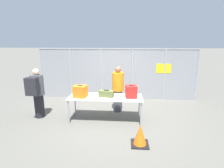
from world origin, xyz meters
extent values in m
plane|color=#605E56|center=(0.00, 0.00, 0.00)|extent=(120.00, 120.00, 0.00)
cylinder|color=#9EA0A5|center=(-3.38, 2.24, 1.10)|extent=(0.07, 0.07, 2.21)
cylinder|color=#9EA0A5|center=(-2.03, 2.24, 1.10)|extent=(0.07, 0.07, 2.21)
cylinder|color=#9EA0A5|center=(-0.68, 2.24, 1.10)|extent=(0.07, 0.07, 2.21)
cylinder|color=#9EA0A5|center=(0.68, 2.24, 1.10)|extent=(0.07, 0.07, 2.21)
cylinder|color=#9EA0A5|center=(2.03, 2.24, 1.10)|extent=(0.07, 0.07, 2.21)
cylinder|color=#9EA0A5|center=(3.38, 2.24, 1.10)|extent=(0.07, 0.07, 2.21)
cube|color=gray|center=(0.00, 2.24, 1.10)|extent=(6.75, 0.01, 2.21)
cube|color=#9EA0A5|center=(0.00, 2.24, 2.18)|extent=(6.75, 0.04, 0.04)
cube|color=yellow|center=(1.98, 2.23, 1.37)|extent=(0.60, 0.01, 0.40)
cube|color=silver|center=(-0.23, 0.04, 0.77)|extent=(2.32, 0.83, 0.02)
cylinder|color=#99999E|center=(-1.33, -0.31, 0.38)|extent=(0.04, 0.04, 0.76)
cylinder|color=#99999E|center=(0.87, -0.31, 0.38)|extent=(0.04, 0.04, 0.76)
cylinder|color=#99999E|center=(-1.33, 0.40, 0.38)|extent=(0.04, 0.04, 0.76)
cylinder|color=#99999E|center=(0.87, 0.40, 0.38)|extent=(0.04, 0.04, 0.76)
cube|color=orange|center=(-1.00, -0.07, 0.97)|extent=(0.43, 0.39, 0.37)
cube|color=black|center=(-1.00, -0.07, 1.16)|extent=(0.16, 0.05, 0.02)
cube|color=#566033|center=(-0.20, 0.05, 0.88)|extent=(0.49, 0.30, 0.20)
cube|color=black|center=(-0.20, 0.05, 0.99)|extent=(0.16, 0.05, 0.02)
cube|color=red|center=(0.57, 0.02, 0.97)|extent=(0.37, 0.37, 0.38)
cube|color=black|center=(0.57, 0.02, 1.18)|extent=(0.13, 0.04, 0.02)
cylinder|color=black|center=(-2.46, 0.08, 0.39)|extent=(0.31, 0.31, 0.78)
cylinder|color=#4C4C51|center=(-2.46, 0.08, 1.11)|extent=(0.41, 0.41, 0.65)
sphere|color=beige|center=(-2.46, 0.08, 1.54)|extent=(0.21, 0.21, 0.21)
cube|color=#232328|center=(-2.46, -0.23, 1.14)|extent=(0.37, 0.22, 0.55)
cylinder|color=#4C4C51|center=(0.13, 0.82, 0.39)|extent=(0.31, 0.31, 0.78)
cylinder|color=orange|center=(0.13, 0.82, 1.10)|extent=(0.41, 0.41, 0.65)
sphere|color=brown|center=(0.13, 0.82, 1.53)|extent=(0.21, 0.21, 0.21)
cube|color=silver|center=(1.44, 4.09, 0.42)|extent=(2.83, 1.20, 0.51)
sphere|color=black|center=(0.95, 3.43, 0.30)|extent=(0.60, 0.60, 0.60)
sphere|color=black|center=(0.95, 4.76, 0.30)|extent=(0.60, 0.60, 0.60)
cylinder|color=#59595B|center=(-0.46, 4.09, 0.22)|extent=(0.99, 0.06, 0.06)
cube|color=black|center=(0.78, -1.30, 0.01)|extent=(0.43, 0.43, 0.03)
cone|color=orange|center=(0.78, -1.30, 0.27)|extent=(0.34, 0.34, 0.54)
camera|label=1|loc=(0.39, -5.19, 2.49)|focal=28.00mm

